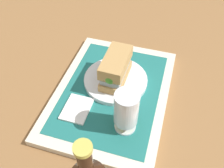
# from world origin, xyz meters

# --- Properties ---
(ground_plane) EXTENTS (3.00, 3.00, 0.00)m
(ground_plane) POSITION_xyz_m (0.00, 0.00, 0.00)
(ground_plane) COLOR olive
(tray) EXTENTS (0.44, 0.32, 0.02)m
(tray) POSITION_xyz_m (0.00, 0.00, 0.01)
(tray) COLOR beige
(tray) RESTS_ON ground_plane
(placemat) EXTENTS (0.38, 0.27, 0.00)m
(placemat) POSITION_xyz_m (0.00, 0.00, 0.02)
(placemat) COLOR #1E6B66
(placemat) RESTS_ON tray
(plate) EXTENTS (0.19, 0.19, 0.01)m
(plate) POSITION_xyz_m (-0.04, -0.00, 0.03)
(plate) COLOR white
(plate) RESTS_ON placemat
(sandwich) EXTENTS (0.13, 0.07, 0.08)m
(sandwich) POSITION_xyz_m (-0.03, -0.00, 0.08)
(sandwich) COLOR tan
(sandwich) RESTS_ON plate
(beer_glass) EXTENTS (0.06, 0.06, 0.12)m
(beer_glass) POSITION_xyz_m (0.11, 0.07, 0.09)
(beer_glass) COLOR silver
(beer_glass) RESTS_ON placemat
(napkin_folded) EXTENTS (0.09, 0.07, 0.01)m
(napkin_folded) POSITION_xyz_m (0.09, -0.07, 0.02)
(napkin_folded) COLOR white
(napkin_folded) RESTS_ON placemat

